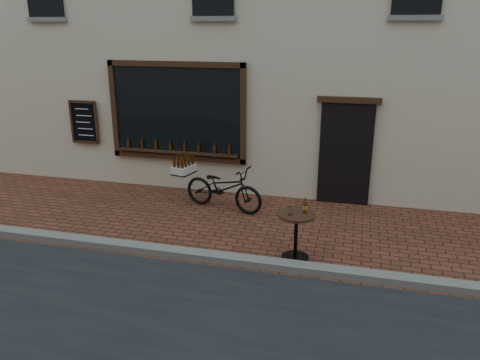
# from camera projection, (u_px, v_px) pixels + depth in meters

# --- Properties ---
(ground) EXTENTS (90.00, 90.00, 0.00)m
(ground) POSITION_uv_depth(u_px,v_px,m) (212.00, 266.00, 7.57)
(ground) COLOR #53291A
(ground) RESTS_ON ground
(kerb) EXTENTS (90.00, 0.25, 0.12)m
(kerb) POSITION_uv_depth(u_px,v_px,m) (215.00, 257.00, 7.73)
(kerb) COLOR slate
(kerb) RESTS_ON ground
(cargo_bicycle) EXTENTS (2.17, 1.08, 1.02)m
(cargo_bicycle) POSITION_uv_depth(u_px,v_px,m) (222.00, 187.00, 9.81)
(cargo_bicycle) COLOR black
(cargo_bicycle) RESTS_ON ground
(bistro_table) EXTENTS (0.62, 0.62, 1.07)m
(bistro_table) POSITION_uv_depth(u_px,v_px,m) (296.00, 227.00, 7.66)
(bistro_table) COLOR black
(bistro_table) RESTS_ON ground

